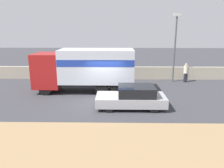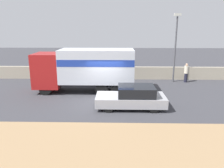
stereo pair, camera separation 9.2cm
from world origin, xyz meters
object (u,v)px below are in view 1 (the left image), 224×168
object	(u,v)px
street_lamp	(175,43)
car_hatchback	(132,97)
pedestrian	(186,72)
box_truck	(86,67)

from	to	relation	value
street_lamp	car_hatchback	distance (m)	8.41
street_lamp	pedestrian	size ratio (longest dim) A/B	3.48
box_truck	car_hatchback	distance (m)	4.91
street_lamp	car_hatchback	xyz separation A→B (m)	(-4.14, -6.75, -2.82)
street_lamp	box_truck	size ratio (longest dim) A/B	0.80
car_hatchback	pedestrian	distance (m)	8.42
box_truck	pedestrian	bearing A→B (deg)	-159.71
box_truck	car_hatchback	xyz separation A→B (m)	(3.26, -3.46, -1.21)
street_lamp	pedestrian	xyz separation A→B (m)	(1.08, -0.16, -2.61)
pedestrian	box_truck	bearing A→B (deg)	-159.71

